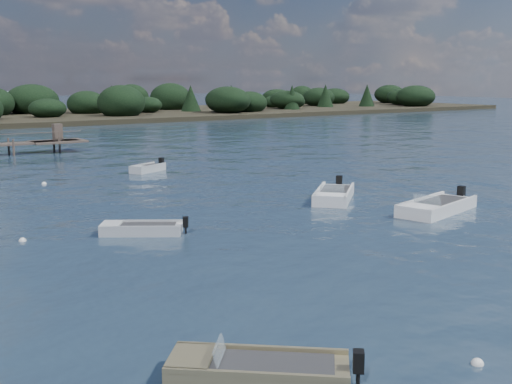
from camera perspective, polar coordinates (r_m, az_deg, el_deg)
dinghy_mid_grey at (r=29.71m, az=-10.14°, el=-3.41°), size 3.78×3.17×1.00m
dinghy_mid_white_b at (r=37.67m, az=6.95°, el=-0.42°), size 5.05×4.81×1.36m
tender_far_grey_b at (r=49.40m, az=-9.59°, el=1.97°), size 3.34×2.40×1.15m
dinghy_near_olive at (r=15.60m, az=0.16°, el=-15.85°), size 4.19×3.95×1.11m
dinghy_mid_white_a at (r=35.23m, az=15.77°, el=-1.45°), size 5.99×3.28×1.38m
buoy_a at (r=17.29m, az=19.07°, el=-14.28°), size 0.32×0.32×0.32m
buoy_d at (r=39.26m, az=17.33°, el=-0.65°), size 0.32×0.32×0.32m
buoy_e at (r=45.29m, az=-18.32°, el=0.67°), size 0.32×0.32×0.32m
buoy_extra_a at (r=29.73m, az=-20.03°, el=-4.13°), size 0.32×0.32×0.32m
far_headland at (r=120.81m, az=-15.37°, el=7.29°), size 190.00×40.00×5.80m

